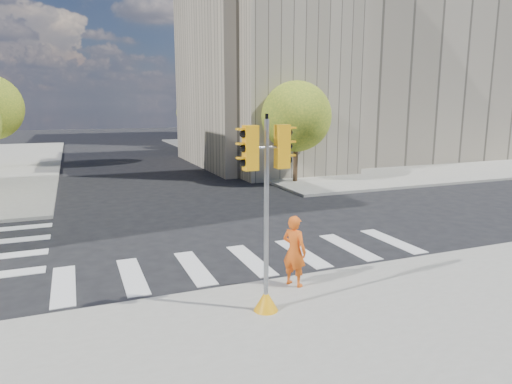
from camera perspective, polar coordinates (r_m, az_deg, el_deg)
ground at (r=16.20m, az=-2.93°, el=-6.28°), size 160.00×160.00×0.00m
sidewalk_far_right at (r=47.95m, az=9.67°, el=5.16°), size 28.00×40.00×0.15m
civic_building at (r=39.63m, az=9.75°, el=14.38°), size 26.00×16.00×19.39m
office_tower at (r=63.58m, az=3.74°, el=20.18°), size 20.00×18.00×30.00m
tree_re_near at (r=27.65m, az=5.05°, el=9.38°), size 4.20×4.20×6.16m
tree_re_mid at (r=38.72m, az=-3.13°, el=10.29°), size 4.60×4.60×6.66m
tree_re_far at (r=50.23m, az=-7.62°, el=9.81°), size 4.00×4.00×5.88m
lamp_near at (r=31.46m, az=2.54°, el=10.56°), size 0.35×0.18×8.11m
lamp_far at (r=44.58m, az=-5.05°, el=10.65°), size 0.35×0.18×8.11m
traffic_signal at (r=10.13m, az=1.29°, el=-4.91°), size 1.07×0.56×4.45m
photographer at (r=11.87m, az=4.81°, el=-7.34°), size 0.73×0.81×1.86m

